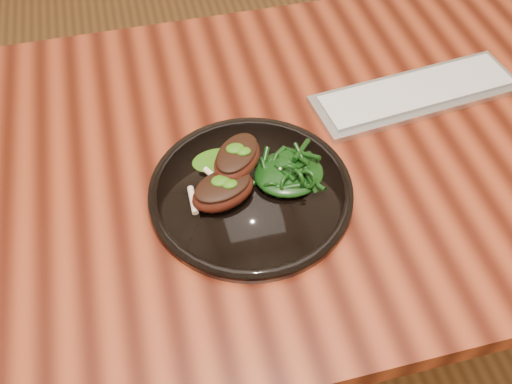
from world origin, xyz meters
TOP-DOWN VIEW (x-y plane):
  - desk at (0.00, 0.00)m, footprint 1.60×0.80m
  - plate at (-0.08, -0.09)m, footprint 0.31×0.31m
  - lamb_chop_front at (-0.12, -0.10)m, footprint 0.11×0.09m
  - lamb_chop_back at (-0.09, -0.06)m, footprint 0.11×0.11m
  - herb_smear at (-0.12, -0.02)m, footprint 0.08×0.05m
  - greens_heap at (-0.01, -0.08)m, footprint 0.11×0.10m
  - keyboard at (0.27, 0.06)m, footprint 0.39×0.16m

SIDE VIEW (x-z plane):
  - desk at x=0.00m, z-range 0.29..1.04m
  - keyboard at x=0.27m, z-range 0.75..0.77m
  - plate at x=-0.08m, z-range 0.75..0.77m
  - herb_smear at x=-0.12m, z-range 0.77..0.77m
  - greens_heap at x=-0.01m, z-range 0.77..0.81m
  - lamb_chop_front at x=-0.12m, z-range 0.77..0.81m
  - lamb_chop_back at x=-0.09m, z-range 0.79..0.83m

